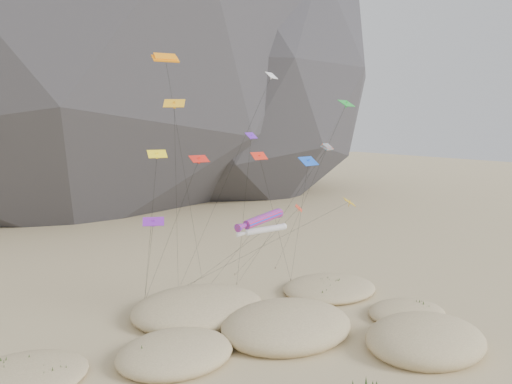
# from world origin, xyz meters

# --- Properties ---
(ground) EXTENTS (500.00, 500.00, 0.00)m
(ground) POSITION_xyz_m (0.00, 0.00, 0.00)
(ground) COLOR #CCB789
(ground) RESTS_ON ground
(dunes) EXTENTS (50.75, 38.70, 4.08)m
(dunes) POSITION_xyz_m (-2.67, 3.96, 0.75)
(dunes) COLOR #CCB789
(dunes) RESTS_ON ground
(dune_grass) EXTENTS (43.96, 28.71, 1.57)m
(dune_grass) POSITION_xyz_m (-1.30, 3.91, 0.85)
(dune_grass) COLOR black
(dune_grass) RESTS_ON ground
(kite_stakes) EXTENTS (22.26, 6.81, 0.30)m
(kite_stakes) POSITION_xyz_m (2.63, 23.89, 0.15)
(kite_stakes) COLOR #3F2D1E
(kite_stakes) RESTS_ON ground
(rainbow_tube_kite) EXTENTS (7.41, 16.63, 12.67)m
(rainbow_tube_kite) POSITION_xyz_m (1.30, 9.96, 11.83)
(rainbow_tube_kite) COLOR #FF1A27
(rainbow_tube_kite) RESTS_ON ground
(white_tube_kite) EXTENTS (8.62, 13.05, 11.01)m
(white_tube_kite) POSITION_xyz_m (1.98, 10.68, 10.40)
(white_tube_kite) COLOR silver
(white_tube_kite) RESTS_ON ground
(orange_parafoil) EXTENTS (11.83, 13.80, 29.49)m
(orange_parafoil) POSITION_xyz_m (-7.45, 14.76, 28.61)
(orange_parafoil) COLOR orange
(orange_parafoil) RESTS_ON ground
(multi_parafoil) EXTENTS (4.78, 15.03, 19.96)m
(multi_parafoil) POSITION_xyz_m (10.10, 9.68, 19.25)
(multi_parafoil) COLOR #FB441A
(multi_parafoil) RESTS_ON ground
(delta_kites) EXTENTS (29.96, 20.53, 28.41)m
(delta_kites) POSITION_xyz_m (2.19, 10.67, 18.40)
(delta_kites) COLOR green
(delta_kites) RESTS_ON ground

